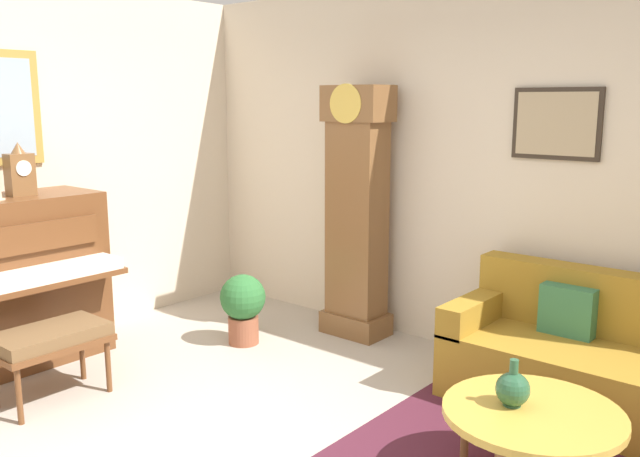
% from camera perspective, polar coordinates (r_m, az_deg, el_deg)
% --- Properties ---
extents(wall_back, '(5.30, 0.13, 2.80)m').
position_cam_1_polar(wall_back, '(5.20, 11.82, 5.10)').
color(wall_back, beige).
rests_on(wall_back, ground_plane).
extents(piano, '(0.87, 1.44, 1.23)m').
position_cam_1_polar(piano, '(5.28, -25.59, -4.28)').
color(piano, brown).
rests_on(piano, ground_plane).
extents(piano_bench, '(0.42, 0.70, 0.48)m').
position_cam_1_polar(piano_bench, '(4.64, -21.97, -8.79)').
color(piano_bench, brown).
rests_on(piano_bench, ground_plane).
extents(grandfather_clock, '(0.52, 0.34, 2.03)m').
position_cam_1_polar(grandfather_clock, '(5.39, 3.15, 0.81)').
color(grandfather_clock, brown).
rests_on(grandfather_clock, ground_plane).
extents(couch, '(1.90, 0.80, 0.84)m').
position_cam_1_polar(couch, '(4.52, 23.29, -10.67)').
color(couch, olive).
rests_on(couch, ground_plane).
extents(coffee_table, '(0.88, 0.88, 0.42)m').
position_cam_1_polar(coffee_table, '(3.56, 17.66, -14.91)').
color(coffee_table, gold).
rests_on(coffee_table, ground_plane).
extents(mantel_clock, '(0.13, 0.18, 0.38)m').
position_cam_1_polar(mantel_clock, '(5.23, -24.18, 4.43)').
color(mantel_clock, brown).
rests_on(mantel_clock, piano).
extents(green_jug, '(0.17, 0.17, 0.24)m').
position_cam_1_polar(green_jug, '(3.53, 16.08, -12.98)').
color(green_jug, '#234C33').
rests_on(green_jug, coffee_table).
extents(potted_plant, '(0.36, 0.36, 0.56)m').
position_cam_1_polar(potted_plant, '(5.35, -6.58, -6.41)').
color(potted_plant, '#935138').
rests_on(potted_plant, ground_plane).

